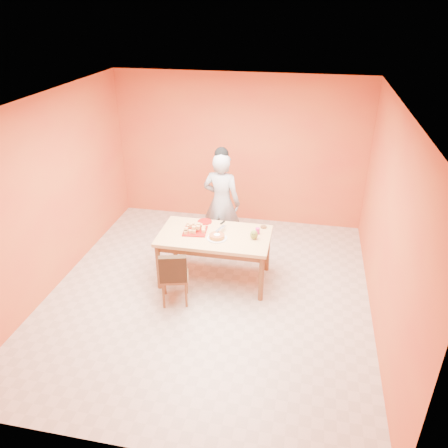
% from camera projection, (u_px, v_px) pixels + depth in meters
% --- Properties ---
extents(floor, '(5.00, 5.00, 0.00)m').
position_uv_depth(floor, '(209.00, 294.00, 6.27)').
color(floor, beige).
rests_on(floor, ground).
extents(ceiling, '(5.00, 5.00, 0.00)m').
position_uv_depth(ceiling, '(205.00, 104.00, 5.02)').
color(ceiling, silver).
rests_on(ceiling, wall_back).
extents(wall_back, '(4.50, 0.00, 4.50)m').
position_uv_depth(wall_back, '(239.00, 150.00, 7.82)').
color(wall_back, '#D06930').
rests_on(wall_back, floor).
extents(wall_left, '(0.00, 5.00, 5.00)m').
position_uv_depth(wall_left, '(49.00, 196.00, 6.04)').
color(wall_left, '#D06930').
rests_on(wall_left, floor).
extents(wall_right, '(0.00, 5.00, 5.00)m').
position_uv_depth(wall_right, '(389.00, 225.00, 5.25)').
color(wall_right, '#D06930').
rests_on(wall_right, floor).
extents(dining_table, '(1.60, 0.90, 0.76)m').
position_uv_depth(dining_table, '(215.00, 240.00, 6.32)').
color(dining_table, tan).
rests_on(dining_table, floor).
extents(dining_chair, '(0.47, 0.53, 0.83)m').
position_uv_depth(dining_chair, '(174.00, 275.00, 5.93)').
color(dining_chair, brown).
rests_on(dining_chair, floor).
extents(pastry_pile, '(0.30, 0.30, 0.10)m').
position_uv_depth(pastry_pile, '(195.00, 227.00, 6.32)').
color(pastry_pile, '#E7A762').
rests_on(pastry_pile, pastry_platter).
extents(person, '(0.67, 0.49, 1.70)m').
position_uv_depth(person, '(222.00, 203.00, 7.03)').
color(person, '#969598').
rests_on(person, floor).
extents(pastry_platter, '(0.36, 0.36, 0.02)m').
position_uv_depth(pastry_platter, '(195.00, 231.00, 6.34)').
color(pastry_platter, maroon).
rests_on(pastry_platter, dining_table).
extents(red_dinner_plate, '(0.24, 0.24, 0.01)m').
position_uv_depth(red_dinner_plate, '(205.00, 222.00, 6.62)').
color(red_dinner_plate, maroon).
rests_on(red_dinner_plate, dining_table).
extents(white_cake_plate, '(0.37, 0.37, 0.01)m').
position_uv_depth(white_cake_plate, '(217.00, 238.00, 6.16)').
color(white_cake_plate, silver).
rests_on(white_cake_plate, dining_table).
extents(sponge_cake, '(0.28, 0.28, 0.05)m').
position_uv_depth(sponge_cake, '(217.00, 236.00, 6.15)').
color(sponge_cake, '#C87A33').
rests_on(sponge_cake, white_cake_plate).
extents(cake_server, '(0.12, 0.23, 0.01)m').
position_uv_depth(cake_server, '(220.00, 228.00, 6.29)').
color(cake_server, silver).
rests_on(cake_server, sponge_cake).
extents(egg_ornament, '(0.12, 0.10, 0.14)m').
position_uv_depth(egg_ornament, '(254.00, 235.00, 6.12)').
color(egg_ornament, olive).
rests_on(egg_ornament, dining_table).
extents(magenta_glass, '(0.07, 0.07, 0.09)m').
position_uv_depth(magenta_glass, '(258.00, 231.00, 6.27)').
color(magenta_glass, '#C31D6E').
rests_on(magenta_glass, dining_table).
extents(checker_tin, '(0.11, 0.11, 0.03)m').
position_uv_depth(checker_tin, '(263.00, 227.00, 6.45)').
color(checker_tin, '#37220F').
rests_on(checker_tin, dining_table).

